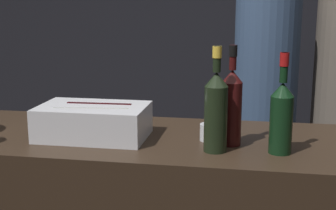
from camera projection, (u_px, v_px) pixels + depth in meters
wall_back_chalkboard at (213, 27)px, 3.81m from camera, size 6.40×0.06×2.80m
ice_bin_with_bottles at (94, 120)px, 1.78m from camera, size 0.41×0.26×0.13m
candle_votive at (209, 132)px, 1.75m from camera, size 0.07×0.07×0.06m
red_wine_bottle_black_foil at (232, 105)px, 1.67m from camera, size 0.07×0.07×0.36m
red_wine_bottle_burgundy at (281, 115)px, 1.58m from camera, size 0.08×0.08×0.35m
champagne_bottle at (216, 109)px, 1.60m from camera, size 0.08×0.08×0.37m
person_blond_tee at (265, 101)px, 2.75m from camera, size 0.37×0.37×1.84m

